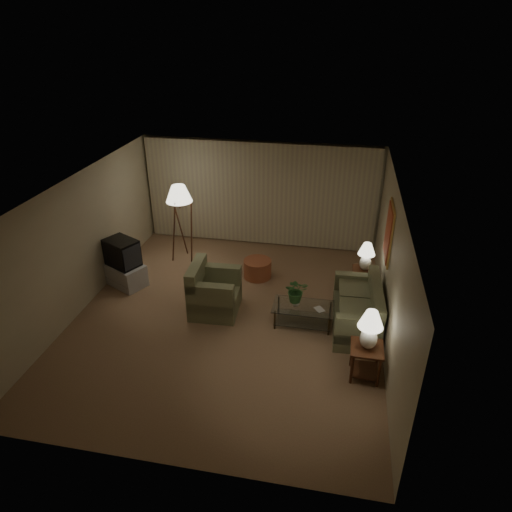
% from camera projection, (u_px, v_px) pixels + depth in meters
% --- Properties ---
extents(ground, '(7.00, 7.00, 0.00)m').
position_uv_depth(ground, '(228.00, 316.00, 9.20)').
color(ground, '#9C7856').
rests_on(ground, ground).
extents(room_shell, '(6.04, 7.02, 2.72)m').
position_uv_depth(room_shell, '(244.00, 208.00, 9.68)').
color(room_shell, '#C2B595').
rests_on(room_shell, ground).
extents(sofa, '(1.75, 0.98, 0.75)m').
position_uv_depth(sofa, '(356.00, 311.00, 8.71)').
color(sofa, '#7B815A').
rests_on(sofa, ground).
extents(armchair, '(1.07, 1.03, 0.83)m').
position_uv_depth(armchair, '(215.00, 293.00, 9.18)').
color(armchair, '#7B815A').
rests_on(armchair, ground).
extents(side_table_near, '(0.53, 0.53, 0.60)m').
position_uv_depth(side_table_near, '(366.00, 356.00, 7.49)').
color(side_table_near, '#391B0F').
rests_on(side_table_near, ground).
extents(side_table_far, '(0.50, 0.42, 0.60)m').
position_uv_depth(side_table_far, '(363.00, 278.00, 9.75)').
color(side_table_far, '#391B0F').
rests_on(side_table_far, ground).
extents(table_lamp_near, '(0.41, 0.41, 0.70)m').
position_uv_depth(table_lamp_near, '(370.00, 327.00, 7.21)').
color(table_lamp_near, white).
rests_on(table_lamp_near, side_table_near).
extents(table_lamp_far, '(0.36, 0.36, 0.62)m').
position_uv_depth(table_lamp_far, '(366.00, 254.00, 9.49)').
color(table_lamp_far, white).
rests_on(table_lamp_far, side_table_far).
extents(coffee_table, '(1.17, 0.64, 0.41)m').
position_uv_depth(coffee_table, '(303.00, 312.00, 8.83)').
color(coffee_table, silver).
rests_on(coffee_table, ground).
extents(tv_cabinet, '(1.35, 1.28, 0.50)m').
position_uv_depth(tv_cabinet, '(125.00, 274.00, 10.17)').
color(tv_cabinet, '#B0B0B2').
rests_on(tv_cabinet, ground).
extents(crt_tv, '(1.10, 1.06, 0.60)m').
position_uv_depth(crt_tv, '(122.00, 253.00, 9.91)').
color(crt_tv, black).
rests_on(crt_tv, tv_cabinet).
extents(floor_lamp, '(0.62, 0.62, 1.91)m').
position_uv_depth(floor_lamp, '(181.00, 222.00, 10.89)').
color(floor_lamp, '#391B0F').
rests_on(floor_lamp, ground).
extents(ottoman, '(0.81, 0.81, 0.42)m').
position_uv_depth(ottoman, '(257.00, 269.00, 10.48)').
color(ottoman, '#9C4834').
rests_on(ottoman, ground).
extents(vase, '(0.16, 0.16, 0.14)m').
position_uv_depth(vase, '(296.00, 302.00, 8.76)').
color(vase, white).
rests_on(vase, coffee_table).
extents(flowers, '(0.50, 0.45, 0.48)m').
position_uv_depth(flowers, '(296.00, 289.00, 8.61)').
color(flowers, '#316C30').
rests_on(flowers, vase).
extents(book, '(0.24, 0.25, 0.02)m').
position_uv_depth(book, '(316.00, 310.00, 8.64)').
color(book, olive).
rests_on(book, coffee_table).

